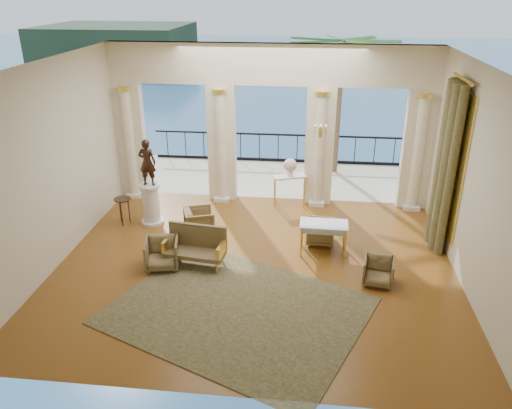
# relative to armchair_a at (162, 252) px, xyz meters

# --- Properties ---
(floor) EXTENTS (9.00, 9.00, 0.00)m
(floor) POSITION_rel_armchair_a_xyz_m (2.09, 0.28, -0.38)
(floor) COLOR #50290A
(floor) RESTS_ON ground
(room_walls) EXTENTS (9.00, 9.00, 9.00)m
(room_walls) POSITION_rel_armchair_a_xyz_m (2.09, -0.84, 2.50)
(room_walls) COLOR beige
(room_walls) RESTS_ON ground
(arcade) EXTENTS (9.00, 0.56, 4.50)m
(arcade) POSITION_rel_armchair_a_xyz_m (2.09, 4.10, 2.21)
(arcade) COLOR beige
(arcade) RESTS_ON ground
(terrace) EXTENTS (10.00, 3.60, 0.10)m
(terrace) POSITION_rel_armchair_a_xyz_m (2.09, 6.08, -0.43)
(terrace) COLOR #B7B099
(terrace) RESTS_ON ground
(balustrade) EXTENTS (9.00, 0.06, 1.03)m
(balustrade) POSITION_rel_armchair_a_xyz_m (2.09, 7.68, 0.03)
(balustrade) COLOR black
(balustrade) RESTS_ON terrace
(palm_tree) EXTENTS (2.00, 2.00, 4.50)m
(palm_tree) POSITION_rel_armchair_a_xyz_m (4.09, 6.88, 3.72)
(palm_tree) COLOR #4C3823
(palm_tree) RESTS_ON terrace
(headland) EXTENTS (22.00, 18.00, 6.00)m
(headland) POSITION_rel_armchair_a_xyz_m (-27.91, 70.28, -3.38)
(headland) COLOR black
(headland) RESTS_ON sea
(sea) EXTENTS (160.00, 160.00, 0.00)m
(sea) POSITION_rel_armchair_a_xyz_m (2.09, 60.28, -6.38)
(sea) COLOR #1D5783
(sea) RESTS_ON ground
(curtain) EXTENTS (0.33, 1.40, 4.09)m
(curtain) POSITION_rel_armchair_a_xyz_m (6.38, 1.78, 1.64)
(curtain) COLOR #494422
(curtain) RESTS_ON ground
(window_frame) EXTENTS (0.04, 1.60, 3.40)m
(window_frame) POSITION_rel_armchair_a_xyz_m (6.56, 1.78, 1.72)
(window_frame) COLOR #E9C34C
(window_frame) RESTS_ON room_walls
(wall_sconce) EXTENTS (0.30, 0.11, 0.33)m
(wall_sconce) POSITION_rel_armchair_a_xyz_m (3.49, 3.79, 1.85)
(wall_sconce) COLOR #E9C34C
(wall_sconce) RESTS_ON arcade
(rug) EXTENTS (5.76, 5.22, 0.02)m
(rug) POSITION_rel_armchair_a_xyz_m (1.95, -1.49, -0.37)
(rug) COLOR #31351C
(rug) RESTS_ON ground
(armchair_a) EXTENTS (0.85, 0.82, 0.75)m
(armchair_a) POSITION_rel_armchair_a_xyz_m (0.00, 0.00, 0.00)
(armchair_a) COLOR #41351B
(armchair_a) RESTS_ON ground
(armchair_b) EXTENTS (0.71, 0.68, 0.65)m
(armchair_b) POSITION_rel_armchair_a_xyz_m (4.80, -0.15, -0.05)
(armchair_b) COLOR #41351B
(armchair_b) RESTS_ON ground
(armchair_c) EXTENTS (0.65, 0.69, 0.67)m
(armchair_c) POSITION_rel_armchair_a_xyz_m (3.57, 1.55, -0.04)
(armchair_c) COLOR #41351B
(armchair_c) RESTS_ON ground
(armchair_d) EXTENTS (0.88, 0.90, 0.74)m
(armchair_d) POSITION_rel_armchair_a_xyz_m (0.48, 1.74, -0.00)
(armchair_d) COLOR #41351B
(armchair_d) RESTS_ON ground
(settee) EXTENTS (1.44, 0.76, 0.91)m
(settee) POSITION_rel_armchair_a_xyz_m (0.73, 0.25, 0.08)
(settee) COLOR #41351B
(settee) RESTS_ON ground
(game_table) EXTENTS (1.14, 0.64, 0.77)m
(game_table) POSITION_rel_armchair_a_xyz_m (3.63, 1.08, 0.32)
(game_table) COLOR #8BA2B1
(game_table) RESTS_ON ground
(pedestal) EXTENTS (0.60, 0.60, 1.11)m
(pedestal) POSITION_rel_armchair_a_xyz_m (-0.92, 2.20, 0.16)
(pedestal) COLOR silver
(pedestal) RESTS_ON ground
(statue) EXTENTS (0.46, 0.31, 1.23)m
(statue) POSITION_rel_armchair_a_xyz_m (-0.92, 2.20, 1.35)
(statue) COLOR black
(statue) RESTS_ON pedestal
(console_table) EXTENTS (1.02, 0.66, 0.90)m
(console_table) POSITION_rel_armchair_a_xyz_m (2.69, 3.83, 0.37)
(console_table) COLOR silver
(console_table) RESTS_ON ground
(urn) EXTENTS (0.38, 0.38, 0.51)m
(urn) POSITION_rel_armchair_a_xyz_m (2.69, 3.83, 0.82)
(urn) COLOR white
(urn) RESTS_ON console_table
(side_table) EXTENTS (0.45, 0.45, 0.73)m
(side_table) POSITION_rel_armchair_a_xyz_m (-1.66, 2.08, 0.25)
(side_table) COLOR black
(side_table) RESTS_ON ground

